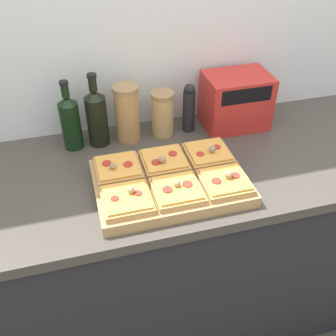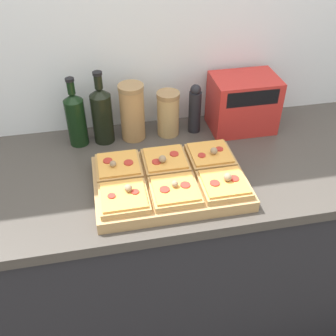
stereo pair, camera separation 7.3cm
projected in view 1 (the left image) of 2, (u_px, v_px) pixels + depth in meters
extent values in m
cube|color=silver|center=(156.00, 47.00, 1.52)|extent=(6.00, 0.06, 2.50)
cube|color=#232328|center=(179.00, 251.00, 1.75)|extent=(2.60, 0.64, 0.90)
cube|color=#423D38|center=(181.00, 168.00, 1.46)|extent=(2.63, 0.67, 0.04)
cube|color=tan|center=(170.00, 183.00, 1.33)|extent=(0.51, 0.34, 0.04)
cube|color=tan|center=(118.00, 169.00, 1.34)|extent=(0.15, 0.15, 0.02)
cube|color=gold|center=(118.00, 166.00, 1.33)|extent=(0.14, 0.14, 0.01)
cylinder|color=#AD2D23|center=(107.00, 163.00, 1.33)|extent=(0.03, 0.03, 0.00)
cylinder|color=#AD2D23|center=(128.00, 164.00, 1.33)|extent=(0.03, 0.03, 0.00)
sphere|color=#937A5B|center=(113.00, 166.00, 1.30)|extent=(0.02, 0.02, 0.02)
cube|color=tan|center=(164.00, 162.00, 1.37)|extent=(0.15, 0.15, 0.02)
cube|color=gold|center=(164.00, 158.00, 1.36)|extent=(0.14, 0.14, 0.01)
cylinder|color=#AD2D23|center=(156.00, 162.00, 1.34)|extent=(0.03, 0.03, 0.00)
cylinder|color=#AD2D23|center=(173.00, 154.00, 1.38)|extent=(0.03, 0.03, 0.00)
sphere|color=#937A5B|center=(162.00, 159.00, 1.33)|extent=(0.03, 0.03, 0.03)
cube|color=tan|center=(208.00, 154.00, 1.41)|extent=(0.15, 0.15, 0.02)
cube|color=gold|center=(208.00, 151.00, 1.40)|extent=(0.14, 0.14, 0.01)
cylinder|color=#AD2D23|center=(200.00, 154.00, 1.37)|extent=(0.03, 0.03, 0.00)
cylinder|color=#AD2D23|center=(217.00, 147.00, 1.41)|extent=(0.03, 0.03, 0.00)
sphere|color=#937A5B|center=(212.00, 149.00, 1.38)|extent=(0.02, 0.02, 0.02)
cube|color=tan|center=(127.00, 200.00, 1.21)|extent=(0.15, 0.15, 0.02)
cube|color=gold|center=(127.00, 197.00, 1.21)|extent=(0.14, 0.14, 0.01)
cylinder|color=#AD2D23|center=(115.00, 198.00, 1.19)|extent=(0.02, 0.02, 0.00)
cylinder|color=#AD2D23|center=(138.00, 193.00, 1.21)|extent=(0.02, 0.02, 0.00)
sphere|color=#937A5B|center=(131.00, 190.00, 1.21)|extent=(0.02, 0.02, 0.02)
cube|color=tan|center=(177.00, 191.00, 1.25)|extent=(0.15, 0.15, 0.02)
cube|color=gold|center=(177.00, 188.00, 1.24)|extent=(0.14, 0.14, 0.01)
cylinder|color=#AD2D23|center=(167.00, 190.00, 1.22)|extent=(0.03, 0.03, 0.00)
cylinder|color=#AD2D23|center=(187.00, 184.00, 1.25)|extent=(0.03, 0.03, 0.00)
sphere|color=#937A5B|center=(177.00, 183.00, 1.23)|extent=(0.02, 0.02, 0.02)
cube|color=tan|center=(225.00, 183.00, 1.28)|extent=(0.15, 0.15, 0.02)
cube|color=gold|center=(225.00, 179.00, 1.27)|extent=(0.14, 0.14, 0.01)
cylinder|color=#AD2D23|center=(216.00, 181.00, 1.26)|extent=(0.03, 0.03, 0.00)
cylinder|color=#AD2D23|center=(235.00, 175.00, 1.28)|extent=(0.03, 0.03, 0.00)
sphere|color=#937A5B|center=(229.00, 174.00, 1.27)|extent=(0.03, 0.03, 0.03)
cylinder|color=black|center=(71.00, 126.00, 1.48)|extent=(0.07, 0.07, 0.19)
cone|color=black|center=(67.00, 100.00, 1.41)|extent=(0.07, 0.07, 0.03)
cylinder|color=black|center=(65.00, 91.00, 1.39)|extent=(0.03, 0.03, 0.05)
cylinder|color=black|center=(64.00, 83.00, 1.37)|extent=(0.03, 0.03, 0.01)
cylinder|color=black|center=(97.00, 121.00, 1.49)|extent=(0.08, 0.08, 0.20)
cone|color=black|center=(94.00, 94.00, 1.42)|extent=(0.08, 0.08, 0.03)
cylinder|color=black|center=(93.00, 84.00, 1.40)|extent=(0.03, 0.03, 0.05)
cylinder|color=black|center=(91.00, 76.00, 1.38)|extent=(0.03, 0.03, 0.01)
cylinder|color=#AD7F4C|center=(127.00, 116.00, 1.51)|extent=(0.09, 0.09, 0.21)
cylinder|color=#937047|center=(125.00, 89.00, 1.44)|extent=(0.10, 0.10, 0.02)
cylinder|color=tan|center=(163.00, 116.00, 1.56)|extent=(0.09, 0.09, 0.17)
cylinder|color=#937047|center=(163.00, 95.00, 1.50)|extent=(0.09, 0.09, 0.02)
cylinder|color=black|center=(189.00, 111.00, 1.58)|extent=(0.05, 0.05, 0.17)
sphere|color=black|center=(190.00, 89.00, 1.52)|extent=(0.04, 0.04, 0.04)
cube|color=red|center=(236.00, 101.00, 1.60)|extent=(0.26, 0.18, 0.22)
cube|color=black|center=(247.00, 95.00, 1.49)|extent=(0.21, 0.01, 0.06)
cube|color=black|center=(268.00, 94.00, 1.62)|extent=(0.02, 0.02, 0.02)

